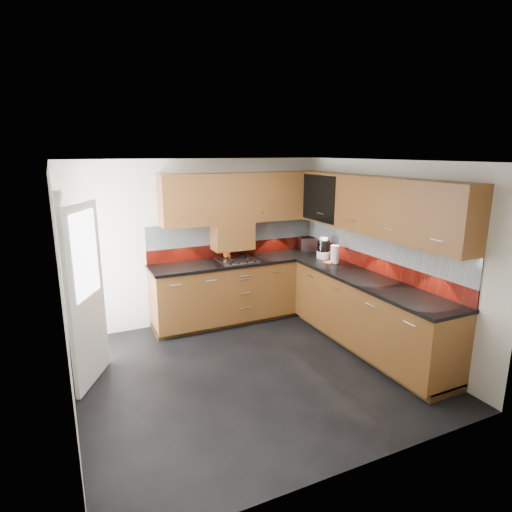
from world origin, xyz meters
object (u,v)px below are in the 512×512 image
utensil_pot (227,253)px  food_processor (323,249)px  gas_hob (237,260)px  toaster (308,244)px

utensil_pot → food_processor: (1.32, -0.58, 0.06)m
gas_hob → food_processor: size_ratio=1.71×
toaster → food_processor: size_ratio=0.99×
food_processor → utensil_pot: bearing=156.2°
gas_hob → toaster: (1.30, 0.13, 0.09)m
gas_hob → food_processor: (1.23, -0.41, 0.13)m
gas_hob → toaster: toaster is taller
toaster → food_processor: bearing=-97.8°
utensil_pot → toaster: bearing=-1.4°
food_processor → toaster: bearing=82.2°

